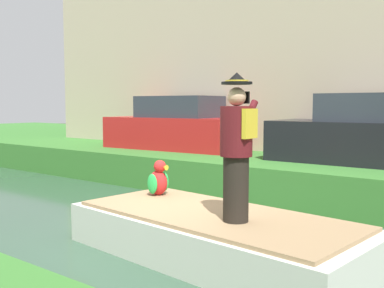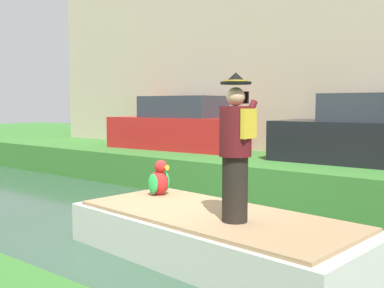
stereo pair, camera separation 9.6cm
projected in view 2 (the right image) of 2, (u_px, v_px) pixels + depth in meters
name	position (u px, v px, depth m)	size (l,w,h in m)	color
ground_plane	(164.00, 251.00, 6.75)	(80.00, 80.00, 0.00)	#4C4742
canal_water	(164.00, 247.00, 6.75)	(5.90, 48.00, 0.10)	#33513D
grass_bank_far	(355.00, 164.00, 13.16)	(10.64, 48.00, 0.90)	#38752D
boat	(214.00, 235.00, 6.15)	(2.20, 4.36, 0.61)	silver
person_pirate	(236.00, 148.00, 5.60)	(0.61, 0.42, 1.85)	black
parrot_plush	(159.00, 180.00, 7.33)	(0.36, 0.35, 0.57)	red
parked_car_dark	(371.00, 134.00, 9.69)	(1.76, 4.02, 1.50)	black
parked_car_red	(179.00, 127.00, 13.02)	(1.96, 4.10, 1.50)	red
building_row	(305.00, 23.00, 14.95)	(6.88, 16.03, 7.89)	#BCA88E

